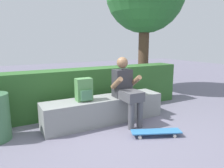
# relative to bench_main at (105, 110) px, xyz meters

# --- Properties ---
(ground_plane) EXTENTS (24.00, 24.00, 0.00)m
(ground_plane) POSITION_rel_bench_main_xyz_m (0.00, -0.31, -0.24)
(ground_plane) COLOR slate
(bench_main) EXTENTS (2.32, 0.51, 0.47)m
(bench_main) POSITION_rel_bench_main_xyz_m (0.00, 0.00, 0.00)
(bench_main) COLOR gray
(bench_main) RESTS_ON ground
(person_skater) EXTENTS (0.49, 0.62, 1.22)m
(person_skater) POSITION_rel_bench_main_xyz_m (0.34, -0.22, 0.43)
(person_skater) COLOR #333338
(person_skater) RESTS_ON ground
(skateboard_near_person) EXTENTS (0.81, 0.50, 0.09)m
(skateboard_near_person) POSITION_rel_bench_main_xyz_m (0.44, -0.97, -0.16)
(skateboard_near_person) COLOR teal
(skateboard_near_person) RESTS_ON ground
(backpack_on_bench) EXTENTS (0.28, 0.23, 0.40)m
(backpack_on_bench) POSITION_rel_bench_main_xyz_m (-0.41, -0.01, 0.43)
(backpack_on_bench) COLOR #51894C
(backpack_on_bench) RESTS_ON bench_main
(hedge_row) EXTENTS (4.85, 0.50, 0.94)m
(hedge_row) POSITION_rel_bench_main_xyz_m (-0.17, 0.77, 0.23)
(hedge_row) COLOR #2E5D29
(hedge_row) RESTS_ON ground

